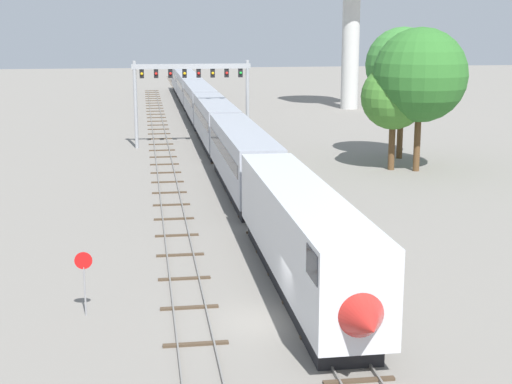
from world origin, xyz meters
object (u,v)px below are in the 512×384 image
Objects in this scene: trackside_tree_mid at (403,65)px; trackside_tree_right at (394,97)px; passenger_train at (206,111)px; signal_gantry at (192,83)px; trackside_tree_left at (420,75)px; stop_sign at (84,275)px.

trackside_tree_mid reaches higher than trackside_tree_right.
passenger_train is 11.38m from signal_gantry.
trackside_tree_mid is at bearing -50.44° from passenger_train.
trackside_tree_left is at bearing -96.08° from trackside_tree_mid.
trackside_tree_left is at bearing 49.08° from stop_sign.
trackside_tree_mid is 1.34× the size of trackside_tree_right.
trackside_tree_left is at bearing -41.54° from signal_gantry.
trackside_tree_mid reaches higher than passenger_train.
signal_gantry is at bearing 138.46° from trackside_tree_left.
signal_gantry is at bearing 80.48° from stop_sign.
trackside_tree_left is 2.88m from trackside_tree_right.
trackside_tree_mid reaches higher than stop_sign.
signal_gantry is at bearing 152.68° from trackside_tree_mid.
passenger_train is 10.56× the size of trackside_tree_left.
trackside_tree_mid is (0.68, 6.40, 0.53)m from trackside_tree_left.
stop_sign is at bearing -100.01° from passenger_train.
passenger_train is 29.56m from trackside_tree_right.
signal_gantry is 0.99× the size of trackside_tree_mid.
stop_sign is 0.24× the size of trackside_tree_left.
trackside_tree_left is 1.34× the size of trackside_tree_right.
trackside_tree_mid reaches higher than signal_gantry.
trackside_tree_left reaches higher than stop_sign.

